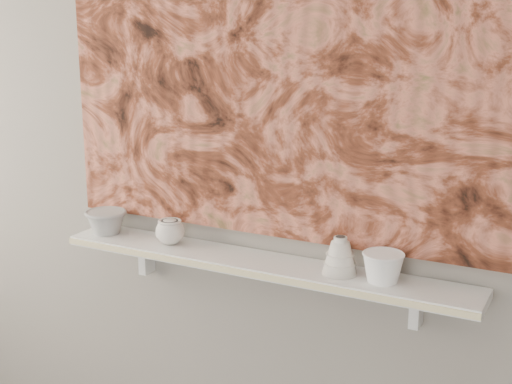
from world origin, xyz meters
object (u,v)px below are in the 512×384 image
Objects in this scene: bowl_grey at (106,222)px; bowl_white at (383,267)px; shelf at (260,264)px; cup_cream at (170,232)px; painting at (272,63)px; bell_vessel at (340,255)px.

bowl_grey is 1.19× the size of bowl_white.
cup_cream reaches higher than shelf.
painting is at bearing 90.00° from shelf.
bell_vessel is at bearing 0.00° from bowl_grey.
bowl_grey is 1.01m from bowl_white.
bell_vessel is 0.95× the size of bowl_white.
bell_vessel reaches higher than shelf.
shelf is 0.35m from cup_cream.
bowl_grey is 0.27m from cup_cream.
bowl_white is (1.01, 0.00, 0.00)m from bowl_grey.
bell_vessel reaches higher than cup_cream.
shelf is at bearing 0.00° from bowl_grey.
painting is 0.84m from bowl_grey.
shelf is at bearing 0.00° from cup_cream.
bell_vessel is at bearing 0.00° from shelf.
painting is 15.36× the size of cup_cream.
shelf is 11.37× the size of bowl_white.
bowl_grey is 1.50× the size of cup_cream.
painting is 10.21× the size of bowl_grey.
bowl_grey is at bearing 180.00° from cup_cream.
bowl_grey is 0.88m from bell_vessel.
shelf is at bearing 180.00° from bell_vessel.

